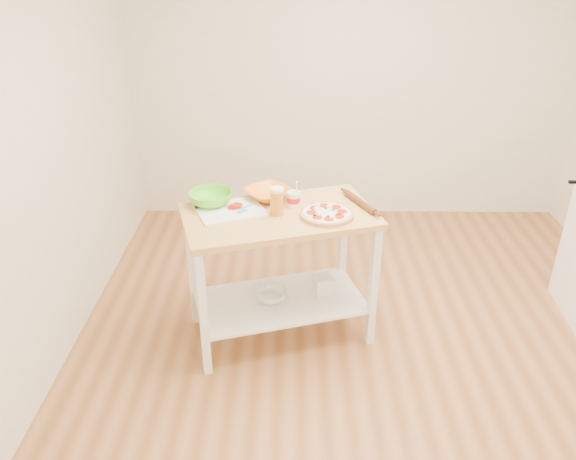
# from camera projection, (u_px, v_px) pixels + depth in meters

# --- Properties ---
(room_shell) EXTENTS (4.04, 4.54, 2.74)m
(room_shell) POSITION_uv_depth(u_px,v_px,m) (396.00, 163.00, 2.96)
(room_shell) COLOR #A76B3D
(room_shell) RESTS_ON ground
(prep_island) EXTENTS (1.31, 0.94, 0.90)m
(prep_island) POSITION_uv_depth(u_px,v_px,m) (280.00, 249.00, 3.57)
(prep_island) COLOR tan
(prep_island) RESTS_ON ground
(pizza) EXTENTS (0.33, 0.33, 0.05)m
(pizza) POSITION_uv_depth(u_px,v_px,m) (327.00, 214.00, 3.42)
(pizza) COLOR tan
(pizza) RESTS_ON prep_island
(cutting_board) EXTENTS (0.48, 0.43, 0.04)m
(cutting_board) POSITION_uv_depth(u_px,v_px,m) (230.00, 210.00, 3.48)
(cutting_board) COLOR white
(cutting_board) RESTS_ON prep_island
(spatula) EXTENTS (0.09, 0.15, 0.01)m
(spatula) POSITION_uv_depth(u_px,v_px,m) (245.00, 208.00, 3.48)
(spatula) COLOR #42ADB2
(spatula) RESTS_ON cutting_board
(knife) EXTENTS (0.23, 0.18, 0.01)m
(knife) POSITION_uv_depth(u_px,v_px,m) (209.00, 204.00, 3.54)
(knife) COLOR silver
(knife) RESTS_ON cutting_board
(orange_bowl) EXTENTS (0.40, 0.40, 0.07)m
(orange_bowl) POSITION_uv_depth(u_px,v_px,m) (268.00, 194.00, 3.64)
(orange_bowl) COLOR orange
(orange_bowl) RESTS_ON prep_island
(green_bowl) EXTENTS (0.39, 0.39, 0.09)m
(green_bowl) POSITION_uv_depth(u_px,v_px,m) (211.00, 198.00, 3.55)
(green_bowl) COLOR #5BD922
(green_bowl) RESTS_ON prep_island
(beer_pint) EXTENTS (0.09, 0.09, 0.17)m
(beer_pint) POSITION_uv_depth(u_px,v_px,m) (277.00, 201.00, 3.41)
(beer_pint) COLOR orange
(beer_pint) RESTS_ON prep_island
(yogurt_tub) EXTENTS (0.08, 0.08, 0.18)m
(yogurt_tub) POSITION_uv_depth(u_px,v_px,m) (293.00, 199.00, 3.53)
(yogurt_tub) COLOR white
(yogurt_tub) RESTS_ON prep_island
(rolling_pin) EXTENTS (0.18, 0.33, 0.04)m
(rolling_pin) POSITION_uv_depth(u_px,v_px,m) (360.00, 202.00, 3.56)
(rolling_pin) COLOR brown
(rolling_pin) RESTS_ON prep_island
(shelf_glass_bowl) EXTENTS (0.30, 0.30, 0.07)m
(shelf_glass_bowl) POSITION_uv_depth(u_px,v_px,m) (271.00, 295.00, 3.74)
(shelf_glass_bowl) COLOR silver
(shelf_glass_bowl) RESTS_ON prep_island
(shelf_bin) EXTENTS (0.15, 0.15, 0.12)m
(shelf_bin) POSITION_uv_depth(u_px,v_px,m) (323.00, 284.00, 3.81)
(shelf_bin) COLOR white
(shelf_bin) RESTS_ON prep_island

